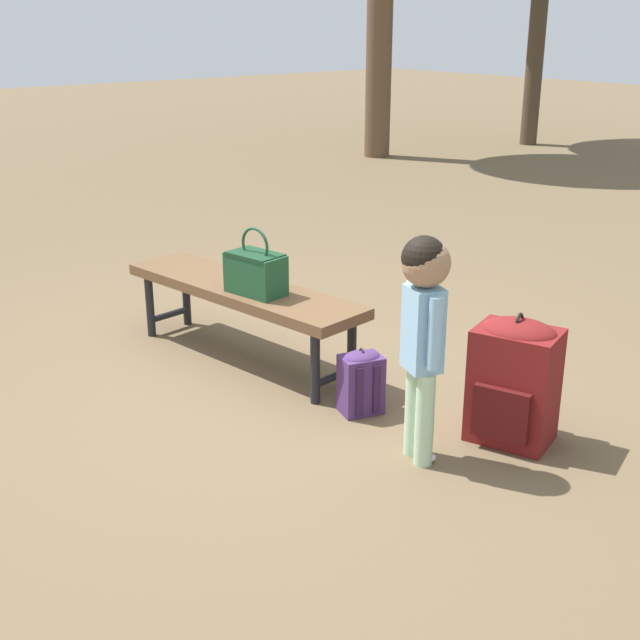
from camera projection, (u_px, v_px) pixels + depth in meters
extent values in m
plane|color=brown|center=(279.00, 391.00, 4.44)|extent=(40.00, 40.00, 0.00)
cube|color=brown|center=(242.00, 290.00, 4.71)|extent=(1.64, 0.60, 0.06)
cylinder|color=black|center=(352.00, 352.00, 4.43)|extent=(0.05, 0.05, 0.39)
cylinder|color=black|center=(315.00, 368.00, 4.24)|extent=(0.05, 0.05, 0.39)
cylinder|color=black|center=(186.00, 295.00, 5.34)|extent=(0.05, 0.05, 0.39)
cylinder|color=black|center=(150.00, 306.00, 5.14)|extent=(0.05, 0.05, 0.39)
cylinder|color=black|center=(334.00, 377.00, 4.37)|extent=(0.08, 0.28, 0.04)
cylinder|color=black|center=(169.00, 315.00, 5.27)|extent=(0.08, 0.28, 0.04)
cube|color=#1E4C2D|center=(256.00, 274.00, 4.52)|extent=(0.35, 0.23, 0.22)
cube|color=#163922|center=(255.00, 255.00, 4.48)|extent=(0.32, 0.23, 0.02)
torus|color=#1E4C2D|center=(255.00, 245.00, 4.46)|extent=(0.20, 0.05, 0.20)
cylinder|color=#B2D8B2|center=(414.00, 410.00, 3.74)|extent=(0.08, 0.08, 0.43)
cylinder|color=#B2D8B2|center=(425.00, 419.00, 3.65)|extent=(0.08, 0.08, 0.43)
ellipsoid|color=white|center=(416.00, 448.00, 3.82)|extent=(0.08, 0.10, 0.04)
ellipsoid|color=white|center=(427.00, 459.00, 3.73)|extent=(0.08, 0.10, 0.04)
cube|color=#8CBFE5|center=(423.00, 329.00, 3.56)|extent=(0.19, 0.18, 0.37)
cylinder|color=#8CBFE5|center=(412.00, 316.00, 3.65)|extent=(0.06, 0.06, 0.32)
cylinder|color=#8CBFE5|center=(435.00, 333.00, 3.46)|extent=(0.06, 0.06, 0.32)
sphere|color=#A57A5B|center=(426.00, 263.00, 3.46)|extent=(0.21, 0.21, 0.21)
sphere|color=black|center=(424.00, 258.00, 3.45)|extent=(0.19, 0.19, 0.19)
cube|color=maroon|center=(514.00, 386.00, 3.85)|extent=(0.44, 0.38, 0.54)
ellipsoid|color=maroon|center=(518.00, 333.00, 3.76)|extent=(0.42, 0.36, 0.12)
cube|color=#4A1010|center=(501.00, 414.00, 3.76)|extent=(0.26, 0.12, 0.25)
cube|color=#4A1010|center=(542.00, 378.00, 3.93)|extent=(0.07, 0.04, 0.46)
cube|color=#4A1010|center=(507.00, 371.00, 4.01)|extent=(0.07, 0.04, 0.46)
torus|color=black|center=(519.00, 322.00, 3.75)|extent=(0.04, 0.09, 0.09)
cube|color=#4C2D66|center=(361.00, 384.00, 4.16)|extent=(0.20, 0.24, 0.30)
ellipsoid|color=#4C2D66|center=(361.00, 358.00, 4.11)|extent=(0.19, 0.23, 0.07)
cube|color=#311D42|center=(354.00, 386.00, 4.25)|extent=(0.06, 0.14, 0.13)
cube|color=#311D42|center=(359.00, 392.00, 4.08)|extent=(0.02, 0.04, 0.25)
cube|color=#311D42|center=(376.00, 389.00, 4.11)|extent=(0.02, 0.04, 0.25)
torus|color=black|center=(361.00, 353.00, 4.11)|extent=(0.05, 0.02, 0.05)
cylinder|color=brown|center=(380.00, 6.00, 11.09)|extent=(0.35, 0.35, 3.94)
cylinder|color=#473828|center=(536.00, 41.00, 12.33)|extent=(0.25, 0.25, 3.01)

